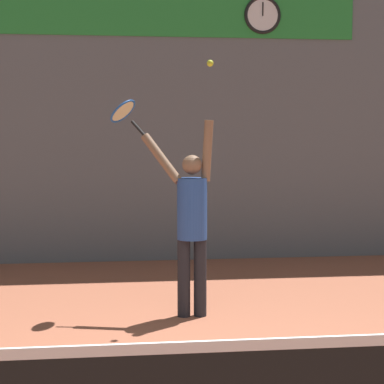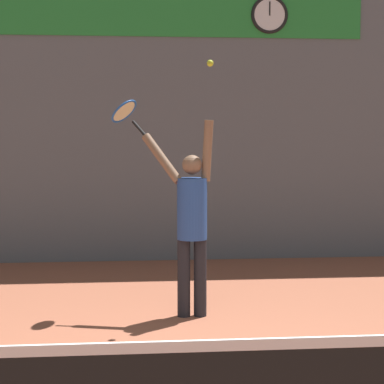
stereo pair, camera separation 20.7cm
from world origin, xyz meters
name	(u,v)px [view 2 (the right image)]	position (x,y,z in m)	size (l,w,h in m)	color
back_wall	(165,88)	(0.00, 5.82, 2.50)	(18.00, 0.10, 5.00)	slate
sponsor_banner	(165,13)	(0.00, 5.76, 3.55)	(5.71, 0.02, 0.65)	#288C38
scoreboard_clock	(270,15)	(1.51, 5.74, 3.55)	(0.54, 0.05, 0.54)	white
tennis_player	(191,219)	(0.09, 2.64, 1.00)	(0.74, 0.47, 1.99)	black
tennis_racket	(125,113)	(-0.57, 3.03, 2.07)	(0.42, 0.40, 0.39)	black
tennis_ball	(210,63)	(0.27, 2.62, 2.54)	(0.07, 0.07, 0.07)	#CCDB2D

